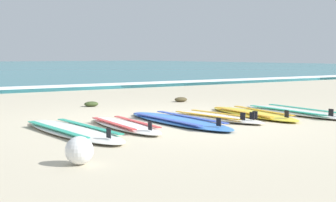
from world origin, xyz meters
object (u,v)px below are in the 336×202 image
(surfboard_0, at_px, (72,130))
(surfboard_2, at_px, (178,121))
(surfboard_3, at_px, (214,117))
(surfboard_5, at_px, (296,112))
(surfboard_1, at_px, (125,125))
(beach_ball, at_px, (79,150))
(surfboard_4, at_px, (252,113))

(surfboard_0, bearing_deg, surfboard_2, 1.00)
(surfboard_3, height_order, surfboard_5, same)
(surfboard_1, bearing_deg, surfboard_3, 0.34)
(surfboard_2, relative_size, beach_ball, 9.44)
(surfboard_1, bearing_deg, surfboard_5, -3.70)
(surfboard_1, distance_m, surfboard_5, 3.23)
(surfboard_0, distance_m, surfboard_4, 3.21)
(surfboard_3, relative_size, surfboard_5, 0.79)
(surfboard_5, height_order, beach_ball, beach_ball)
(surfboard_2, relative_size, surfboard_3, 1.24)
(surfboard_0, bearing_deg, surfboard_3, 1.25)
(surfboard_0, height_order, surfboard_1, same)
(surfboard_3, distance_m, surfboard_4, 0.81)
(surfboard_1, bearing_deg, surfboard_0, -176.90)
(surfboard_1, distance_m, surfboard_2, 0.89)
(surfboard_4, bearing_deg, beach_ball, -155.11)
(surfboard_3, height_order, surfboard_4, same)
(surfboard_3, distance_m, beach_ball, 3.57)
(surfboard_0, xyz_separation_m, surfboard_2, (1.68, 0.03, -0.00))
(surfboard_2, distance_m, surfboard_4, 1.53)
(surfboard_0, distance_m, beach_ball, 1.88)
(beach_ball, bearing_deg, surfboard_0, 68.84)
(surfboard_0, bearing_deg, beach_ball, -111.16)
(surfboard_2, xyz_separation_m, beach_ball, (-2.36, -1.78, 0.09))
(surfboard_3, bearing_deg, surfboard_5, -7.71)
(surfboard_3, bearing_deg, surfboard_1, -179.66)
(surfboard_3, height_order, beach_ball, beach_ball)
(surfboard_0, xyz_separation_m, surfboard_5, (4.02, -0.17, 0.00))
(beach_ball, bearing_deg, surfboard_5, 18.61)
(surfboard_1, xyz_separation_m, surfboard_3, (1.61, 0.01, 0.00))
(beach_ball, bearing_deg, surfboard_3, 30.29)
(surfboard_3, relative_size, surfboard_4, 0.86)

